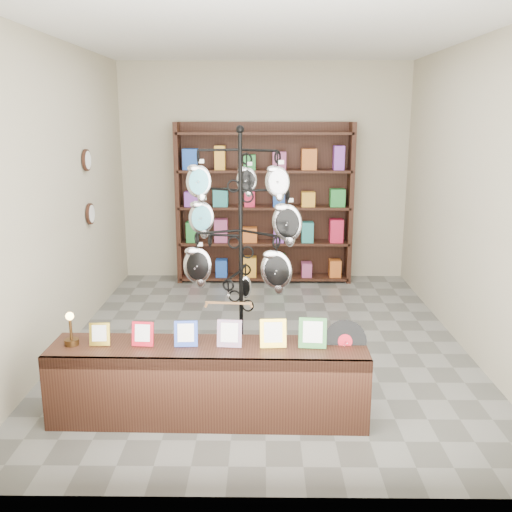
% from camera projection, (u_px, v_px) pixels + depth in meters
% --- Properties ---
extents(ground, '(5.00, 5.00, 0.00)m').
position_uv_depth(ground, '(265.00, 341.00, 5.92)').
color(ground, slate).
rests_on(ground, ground).
extents(room_envelope, '(5.00, 5.00, 5.00)m').
position_uv_depth(room_envelope, '(265.00, 161.00, 5.48)').
color(room_envelope, '#AAA289').
rests_on(room_envelope, ground).
extents(display_tree, '(1.13, 1.05, 2.20)m').
position_uv_depth(display_tree, '(241.00, 231.00, 5.12)').
color(display_tree, black).
rests_on(display_tree, ground).
extents(front_shelf, '(2.40, 0.53, 0.85)m').
position_uv_depth(front_shelf, '(209.00, 382.00, 4.35)').
color(front_shelf, black).
rests_on(front_shelf, ground).
extents(back_shelving, '(2.42, 0.36, 2.20)m').
position_uv_depth(back_shelving, '(264.00, 208.00, 7.90)').
color(back_shelving, black).
rests_on(back_shelving, ground).
extents(wall_clocks, '(0.03, 0.24, 0.84)m').
position_uv_depth(wall_clocks, '(89.00, 187.00, 6.36)').
color(wall_clocks, black).
rests_on(wall_clocks, ground).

